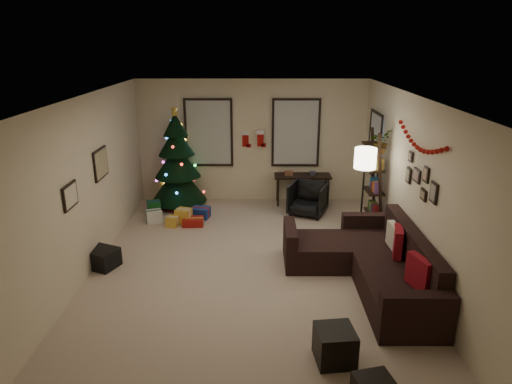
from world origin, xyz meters
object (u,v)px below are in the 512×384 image
sofa (371,264)px  bookshelf (375,184)px  desk_chair (308,199)px  desk (302,178)px  christmas_tree (177,165)px

sofa → bookshelf: 2.03m
sofa → desk_chair: size_ratio=4.08×
sofa → bookshelf: bearing=76.0°
sofa → bookshelf: (0.46, 1.86, 0.66)m
desk → bookshelf: 1.99m
sofa → desk_chair: (-0.67, 2.77, 0.05)m
christmas_tree → desk_chair: christmas_tree is taller
christmas_tree → sofa: size_ratio=0.80×
bookshelf → desk_chair: bearing=141.3°
sofa → desk_chair: sofa is taller
christmas_tree → desk_chair: bearing=-10.9°
desk_chair → desk: bearing=117.1°
christmas_tree → bookshelf: bearing=-20.3°
sofa → christmas_tree: bearing=136.2°
desk_chair → sofa: bearing=-54.8°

